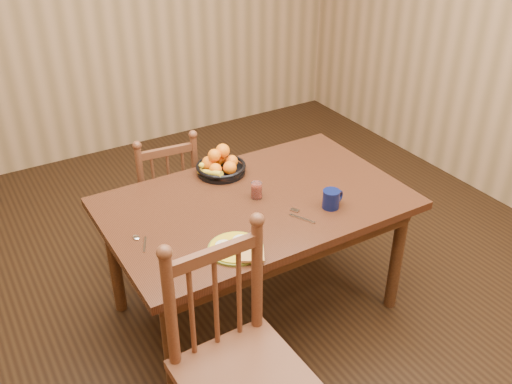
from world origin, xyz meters
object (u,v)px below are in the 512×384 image
chair_far (165,197)px  dining_table (256,213)px  chair_near (237,366)px  breakfast_plate (237,248)px  fruit_bowl (220,165)px  coffee_mug (332,199)px

chair_far → dining_table: bearing=112.8°
chair_near → breakfast_plate: size_ratio=3.54×
chair_far → fruit_bowl: fruit_bowl is taller
breakfast_plate → coffee_mug: (0.61, 0.07, 0.04)m
breakfast_plate → fruit_bowl: fruit_bowl is taller
chair_near → fruit_bowl: (0.53, 1.13, 0.27)m
fruit_bowl → dining_table: bearing=-86.5°
chair_far → breakfast_plate: (-0.08, -1.09, 0.32)m
dining_table → chair_near: 0.96m
chair_near → fruit_bowl: 1.28m
chair_far → coffee_mug: 1.20m
dining_table → fruit_bowl: 0.39m
chair_far → chair_near: bearing=83.9°
breakfast_plate → dining_table: bearing=47.6°
dining_table → chair_far: bearing=107.0°
chair_near → breakfast_plate: 0.55m
dining_table → coffee_mug: size_ratio=12.02×
chair_near → coffee_mug: bearing=29.4°
chair_far → breakfast_plate: 1.14m
dining_table → coffee_mug: 0.42m
breakfast_plate → coffee_mug: 0.61m
dining_table → fruit_bowl: (-0.02, 0.36, 0.14)m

